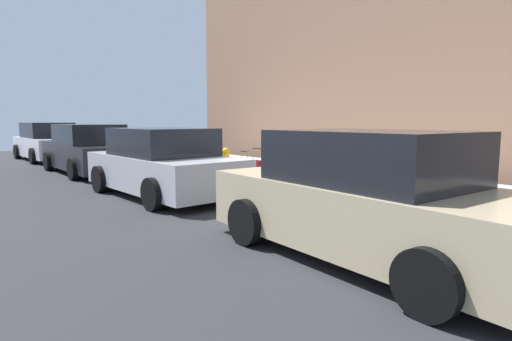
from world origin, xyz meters
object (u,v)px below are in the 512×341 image
suitcase_maroon_2 (393,187)px  suitcase_navy_8 (273,169)px  parked_car_charcoal_2 (89,150)px  parked_car_white_3 (48,143)px  suitcase_black_5 (328,177)px  suitcase_maroon_9 (257,171)px  parked_car_silver_1 (163,164)px  suitcase_navy_1 (418,191)px  suitcase_red_3 (368,182)px  suitcase_teal_6 (310,175)px  suitcase_silver_4 (346,178)px  parked_car_beige_0 (368,199)px  fire_hydrant (226,161)px  bollard_post (207,157)px  suitcase_olive_7 (293,174)px  suitcase_red_10 (244,170)px  suitcase_olive_0 (449,200)px

suitcase_maroon_2 → suitcase_navy_8: 3.34m
parked_car_charcoal_2 → parked_car_white_3: (5.66, -0.00, 0.01)m
suitcase_black_5 → suitcase_maroon_9: suitcase_black_5 is taller
suitcase_navy_8 → parked_car_silver_1: parked_car_silver_1 is taller
suitcase_navy_1 → suitcase_maroon_2: bearing=-7.6°
suitcase_black_5 → suitcase_maroon_9: size_ratio=1.06×
suitcase_red_3 → suitcase_maroon_9: suitcase_red_3 is taller
suitcase_teal_6 → parked_car_silver_1: size_ratio=0.21×
suitcase_silver_4 → suitcase_maroon_2: bearing=-174.5°
parked_car_beige_0 → parked_car_silver_1: bearing=0.0°
fire_hydrant → parked_car_charcoal_2: (4.11, 2.56, 0.19)m
suitcase_navy_8 → parked_car_charcoal_2: 6.70m
suitcase_teal_6 → parked_car_beige_0: 4.40m
suitcase_red_3 → suitcase_silver_4: size_ratio=0.93×
suitcase_navy_8 → parked_car_charcoal_2: size_ratio=0.21×
bollard_post → parked_car_charcoal_2: bearing=35.9°
suitcase_maroon_9 → parked_car_white_3: 11.56m
suitcase_olive_7 → suitcase_red_10: bearing=5.1°
suitcase_silver_4 → parked_car_charcoal_2: size_ratio=0.23×
suitcase_maroon_2 → fire_hydrant: (5.42, 0.07, 0.09)m
suitcase_olive_7 → parked_car_charcoal_2: size_ratio=0.19×
fire_hydrant → parked_car_beige_0: 7.25m
suitcase_red_3 → parked_car_silver_1: parked_car_silver_1 is taller
bollard_post → parked_car_charcoal_2: (3.32, 2.41, 0.13)m
suitcase_navy_1 → fire_hydrant: bearing=-0.0°
parked_car_charcoal_2 → parked_car_white_3: parked_car_white_3 is taller
suitcase_maroon_2 → parked_car_white_3: bearing=9.8°
suitcase_black_5 → suitcase_teal_6: 0.56m
suitcase_maroon_2 → suitcase_maroon_9: suitcase_maroon_9 is taller
suitcase_navy_8 → bollard_post: bearing=2.5°
suitcase_maroon_9 → suitcase_red_10: (0.52, 0.03, -0.02)m
suitcase_navy_1 → suitcase_red_10: 4.99m
suitcase_olive_7 → parked_car_white_3: bearing=11.9°
parked_car_silver_1 → parked_car_white_3: size_ratio=0.91×
suitcase_navy_8 → suitcase_red_3: bearing=180.0°
suitcase_olive_0 → bollard_post: 7.33m
suitcase_maroon_9 → parked_car_beige_0: bearing=154.6°
suitcase_olive_7 → parked_car_silver_1: (1.50, 2.63, 0.28)m
parked_car_silver_1 → parked_car_white_3: parked_car_white_3 is taller
suitcase_maroon_9 → bollard_post: size_ratio=0.92×
suitcase_silver_4 → suitcase_olive_7: suitcase_silver_4 is taller
suitcase_black_5 → suitcase_red_10: bearing=2.7°
suitcase_red_10 → suitcase_maroon_2: bearing=-178.1°
suitcase_maroon_9 → parked_car_silver_1: (0.31, 2.51, 0.31)m
suitcase_olive_7 → parked_car_white_3: 12.74m
suitcase_silver_4 → suitcase_navy_8: size_ratio=1.09×
parked_car_charcoal_2 → parked_car_white_3: size_ratio=0.99×
suitcase_teal_6 → suitcase_olive_7: size_ratio=1.01×
suitcase_black_5 → parked_car_charcoal_2: parked_car_charcoal_2 is taller
suitcase_black_5 → bollard_post: 4.62m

